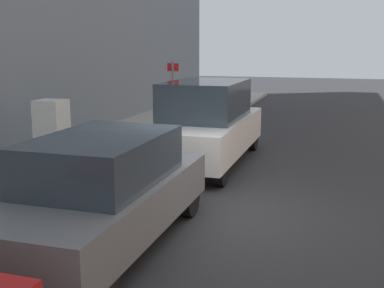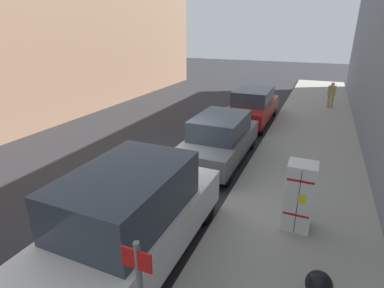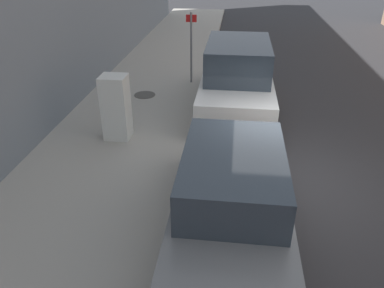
{
  "view_description": "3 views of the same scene",
  "coord_description": "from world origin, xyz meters",
  "px_view_note": "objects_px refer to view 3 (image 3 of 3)",
  "views": [
    {
      "loc": [
        2.09,
        -8.06,
        3.01
      ],
      "look_at": [
        -0.84,
        1.33,
        1.01
      ],
      "focal_mm": 45.0,
      "sensor_mm": 36.0,
      "label": 1
    },
    {
      "loc": [
        -4.35,
        7.88,
        4.59
      ],
      "look_at": [
        -0.92,
        -0.07,
        1.25
      ],
      "focal_mm": 28.0,
      "sensor_mm": 36.0,
      "label": 2
    },
    {
      "loc": [
        -1.29,
        -7.04,
        4.72
      ],
      "look_at": [
        -2.02,
        -0.93,
        1.34
      ],
      "focal_mm": 35.0,
      "sensor_mm": 36.0,
      "label": 3
    }
  ],
  "objects_px": {
    "parked_suv_gray": "(232,197)",
    "parked_van_white": "(237,78)",
    "discarded_refrigerator": "(116,107)",
    "trash_bag": "(118,100)",
    "street_sign_post": "(191,44)"
  },
  "relations": [
    {
      "from": "discarded_refrigerator",
      "to": "trash_bag",
      "type": "bearing_deg",
      "value": 106.65
    },
    {
      "from": "discarded_refrigerator",
      "to": "trash_bag",
      "type": "distance_m",
      "value": 2.08
    },
    {
      "from": "street_sign_post",
      "to": "parked_van_white",
      "type": "xyz_separation_m",
      "value": [
        1.63,
        -2.06,
        -0.46
      ]
    },
    {
      "from": "street_sign_post",
      "to": "parked_suv_gray",
      "type": "height_order",
      "value": "street_sign_post"
    },
    {
      "from": "trash_bag",
      "to": "parked_van_white",
      "type": "relative_size",
      "value": 0.09
    },
    {
      "from": "street_sign_post",
      "to": "trash_bag",
      "type": "bearing_deg",
      "value": -127.32
    },
    {
      "from": "discarded_refrigerator",
      "to": "parked_van_white",
      "type": "relative_size",
      "value": 0.32
    },
    {
      "from": "parked_suv_gray",
      "to": "parked_van_white",
      "type": "bearing_deg",
      "value": 90.0
    },
    {
      "from": "street_sign_post",
      "to": "parked_suv_gray",
      "type": "bearing_deg",
      "value": -78.1
    },
    {
      "from": "parked_van_white",
      "to": "discarded_refrigerator",
      "type": "bearing_deg",
      "value": -141.25
    },
    {
      "from": "trash_bag",
      "to": "parked_suv_gray",
      "type": "height_order",
      "value": "parked_suv_gray"
    },
    {
      "from": "street_sign_post",
      "to": "trash_bag",
      "type": "distance_m",
      "value": 3.4
    },
    {
      "from": "trash_bag",
      "to": "discarded_refrigerator",
      "type": "bearing_deg",
      "value": -73.35
    },
    {
      "from": "trash_bag",
      "to": "parked_van_white",
      "type": "height_order",
      "value": "parked_van_white"
    },
    {
      "from": "discarded_refrigerator",
      "to": "parked_suv_gray",
      "type": "xyz_separation_m",
      "value": [
        3.0,
        -3.26,
        -0.1
      ]
    }
  ]
}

